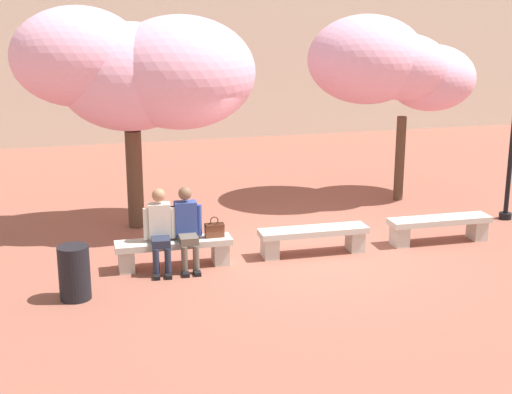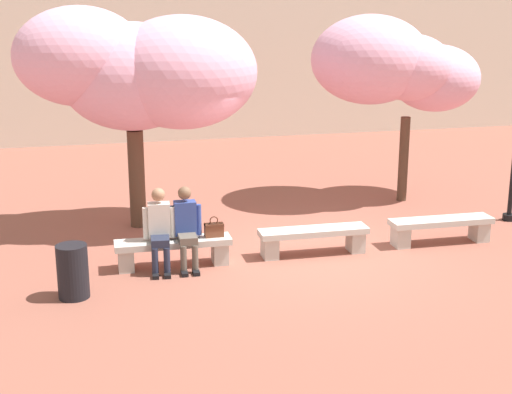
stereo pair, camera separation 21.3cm
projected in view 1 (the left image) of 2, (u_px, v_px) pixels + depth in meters
ground_plane at (313, 254)px, 11.91m from camera, size 100.00×100.00×0.00m
stone_bench_west_end at (174, 249)px, 11.24m from camera, size 1.84×0.46×0.45m
stone_bench_near_west at (313, 237)px, 11.83m from camera, size 1.84×0.46×0.45m
stone_bench_center at (439, 225)px, 12.43m from camera, size 1.84×0.46×0.45m
person_seated_left at (160, 227)px, 11.03m from camera, size 0.51×0.71×1.29m
person_seated_right at (187, 225)px, 11.14m from camera, size 0.51×0.69×1.29m
handbag at (214, 229)px, 11.32m from camera, size 0.30×0.15×0.34m
cherry_tree_main at (139, 71)px, 12.63m from camera, size 4.27×2.52×4.03m
cherry_tree_secondary at (391, 66)px, 14.68m from camera, size 3.61×2.40×3.86m
trash_bin at (74, 273)px, 9.99m from camera, size 0.44×0.44×0.78m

